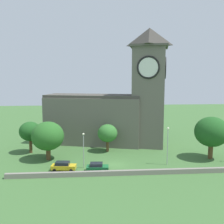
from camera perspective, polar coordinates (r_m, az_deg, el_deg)
The scene contains 11 objects.
ground_plane at distance 68.14m, azimuth -0.35°, elevation -7.50°, with size 200.00×200.00×0.00m, color #3D6633.
church at distance 68.19m, azimuth 0.52°, elevation 1.12°, with size 33.34×17.17×30.23m.
quay_barrier at distance 48.33m, azimuth 1.44°, elevation -13.42°, with size 40.75×0.70×0.91m, color gray.
car_yellow at distance 51.40m, azimuth -10.79°, elevation -11.75°, with size 4.88×2.61×1.72m.
car_green at distance 50.09m, azimuth -3.32°, elevation -12.17°, with size 4.32×2.44×1.69m.
streetlamp_west_mid at distance 50.97m, azimuth -6.37°, elevation -7.28°, with size 0.44×0.44×7.10m.
streetlamp_central at distance 53.61m, azimuth 12.32°, elevation -6.19°, with size 0.44×0.44×7.86m.
tree_churchyard at distance 57.33m, azimuth -14.13°, elevation -5.24°, with size 6.97×6.97×8.43m.
tree_riverside_west at distance 61.85m, azimuth -1.02°, elevation -4.78°, with size 4.79×4.79×6.70m.
tree_by_tower at distance 60.29m, azimuth 21.32°, elevation -4.16°, with size 7.34×7.34×9.38m.
tree_riverside_east at distance 63.70m, azimuth -17.81°, elevation -4.16°, with size 5.07×5.07×7.52m.
Camera 1 is at (-4.65, -50.58, 17.88)m, focal length 40.98 mm.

